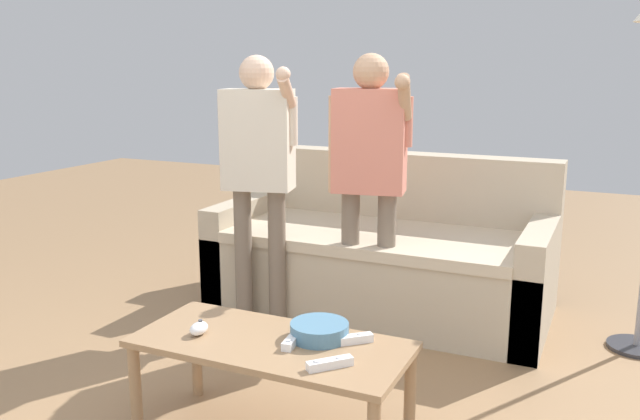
{
  "coord_description": "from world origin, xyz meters",
  "views": [
    {
      "loc": [
        1.03,
        -1.94,
        1.39
      ],
      "look_at": [
        -0.13,
        0.58,
        0.78
      ],
      "focal_mm": 37.05,
      "sensor_mm": 36.0,
      "label": 1
    }
  ],
  "objects": [
    {
      "name": "coffee_table",
      "position": [
        -0.07,
        0.03,
        0.35
      ],
      "size": [
        1.01,
        0.46,
        0.41
      ],
      "color": "#997551",
      "rests_on": "ground"
    },
    {
      "name": "player_center",
      "position": [
        -0.13,
        1.18,
        0.91
      ],
      "size": [
        0.46,
        0.32,
        1.45
      ],
      "color": "#756656",
      "rests_on": "ground"
    },
    {
      "name": "snack_bowl",
      "position": [
        0.08,
        0.12,
        0.44
      ],
      "size": [
        0.22,
        0.22,
        0.06
      ],
      "primitive_type": "cylinder",
      "color": "teal",
      "rests_on": "coffee_table"
    },
    {
      "name": "game_remote_wand_spare",
      "position": [
        0.21,
        -0.08,
        0.42
      ],
      "size": [
        0.14,
        0.14,
        0.03
      ],
      "color": "white",
      "rests_on": "coffee_table"
    },
    {
      "name": "player_left",
      "position": [
        -0.69,
        1.04,
        0.91
      ],
      "size": [
        0.46,
        0.29,
        1.45
      ],
      "color": "#756656",
      "rests_on": "ground"
    },
    {
      "name": "game_remote_wand_near",
      "position": [
        0.2,
        0.13,
        0.42
      ],
      "size": [
        0.14,
        0.13,
        0.03
      ],
      "color": "white",
      "rests_on": "coffee_table"
    },
    {
      "name": "game_remote_wand_far",
      "position": [
        0.01,
        0.04,
        0.42
      ],
      "size": [
        0.06,
        0.16,
        0.03
      ],
      "color": "white",
      "rests_on": "coffee_table"
    },
    {
      "name": "couch",
      "position": [
        -0.18,
        1.59,
        0.3
      ],
      "size": [
        1.89,
        0.92,
        0.87
      ],
      "color": "#B7A88E",
      "rests_on": "ground"
    },
    {
      "name": "game_remote_nunchuk",
      "position": [
        -0.34,
        -0.03,
        0.43
      ],
      "size": [
        0.06,
        0.09,
        0.05
      ],
      "color": "white",
      "rests_on": "coffee_table"
    }
  ]
}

